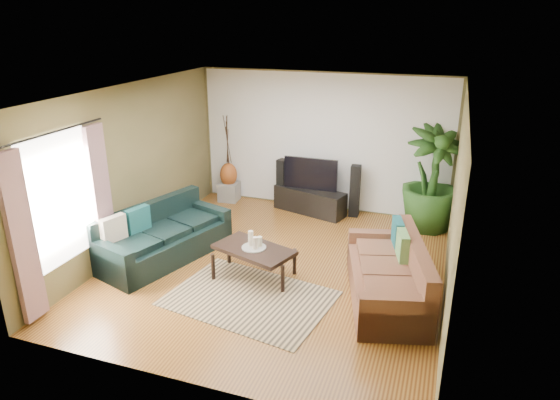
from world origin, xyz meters
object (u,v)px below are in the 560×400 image
at_px(pedestal, 229,191).
at_px(coffee_table, 254,262).
at_px(sofa_left, 164,233).
at_px(vase, 229,175).
at_px(television, 311,174).
at_px(side_table, 177,214).
at_px(speaker_left, 283,183).
at_px(potted_plant, 432,179).
at_px(tv_stand, 310,201).
at_px(sofa_right, 387,271).
at_px(speaker_right, 355,191).

bearing_deg(pedestal, coffee_table, -59.00).
bearing_deg(sofa_left, vase, 20.22).
height_order(television, side_table, television).
bearing_deg(coffee_table, side_table, 166.62).
relative_size(speaker_left, side_table, 2.11).
bearing_deg(speaker_left, potted_plant, 13.54).
bearing_deg(tv_stand, coffee_table, -75.23).
bearing_deg(television, vase, 177.61).
bearing_deg(speaker_left, coffee_table, -62.86).
relative_size(sofa_right, pedestal, 5.28).
distance_m(coffee_table, vase, 3.35).
xyz_separation_m(speaker_left, potted_plant, (2.86, -0.15, 0.45)).
height_order(sofa_left, tv_stand, sofa_left).
bearing_deg(speaker_right, sofa_left, -135.75).
height_order(sofa_left, potted_plant, potted_plant).
xyz_separation_m(tv_stand, side_table, (-2.12, -1.48, -0.00)).
distance_m(speaker_left, speaker_right, 1.47).
bearing_deg(sofa_left, speaker_left, -3.26).
xyz_separation_m(sofa_left, vase, (-0.12, 2.75, 0.14)).
xyz_separation_m(speaker_left, side_table, (-1.51, -1.59, -0.26)).
distance_m(sofa_right, speaker_left, 3.78).
bearing_deg(sofa_left, coffee_table, -76.42).
relative_size(vase, side_table, 1.05).
bearing_deg(vase, television, -2.39).
xyz_separation_m(sofa_right, speaker_left, (-2.48, 2.86, 0.07)).
relative_size(television, vase, 2.13).
height_order(television, pedestal, television).
xyz_separation_m(tv_stand, pedestal, (-1.79, 0.09, -0.05)).
bearing_deg(coffee_table, potted_plant, 68.44).
relative_size(tv_stand, television, 1.36).
bearing_deg(pedestal, tv_stand, -3.03).
height_order(sofa_right, side_table, sofa_right).
xyz_separation_m(television, vase, (-1.79, 0.07, -0.23)).
distance_m(television, vase, 1.81).
distance_m(sofa_left, potted_plant, 4.74).
xyz_separation_m(pedestal, side_table, (-0.33, -1.57, 0.04)).
xyz_separation_m(speaker_left, vase, (-1.18, -0.02, 0.07)).
xyz_separation_m(television, potted_plant, (2.25, -0.06, 0.15)).
distance_m(speaker_left, vase, 1.18).
xyz_separation_m(speaker_right, pedestal, (-2.65, -0.01, -0.31)).
relative_size(pedestal, vase, 0.78).
relative_size(speaker_right, vase, 2.04).
xyz_separation_m(speaker_right, potted_plant, (1.39, -0.14, 0.44)).
distance_m(sofa_right, speaker_right, 3.02).
bearing_deg(television, pedestal, 177.61).
relative_size(coffee_table, vase, 2.34).
bearing_deg(television, speaker_left, 171.20).
distance_m(tv_stand, speaker_right, 0.91).
bearing_deg(pedestal, potted_plant, -1.85).
height_order(speaker_left, pedestal, speaker_left).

